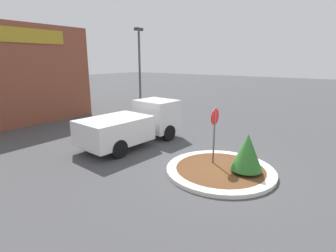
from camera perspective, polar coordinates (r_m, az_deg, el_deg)
The scene contains 6 objects.
ground_plane at distance 10.72m, azimuth 11.25°, elevation -9.78°, with size 120.00×120.00×0.00m, color #474749.
traffic_island at distance 10.69m, azimuth 11.27°, elevation -9.40°, with size 4.25×4.25×0.16m.
stop_sign at distance 10.66m, azimuth 10.09°, elevation -0.19°, with size 0.66×0.07×2.47m.
island_shrub at distance 10.26m, azimuth 16.87°, elevation -5.41°, with size 1.18×1.18×1.51m.
utility_truck at distance 13.74m, azimuth -7.39°, elevation 0.47°, with size 5.74×2.68×2.11m.
light_pole at distance 20.31m, azimuth -6.20°, elevation 12.84°, with size 0.70×0.30×6.55m.
Camera 1 is at (-8.98, -3.94, 4.33)m, focal length 28.00 mm.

